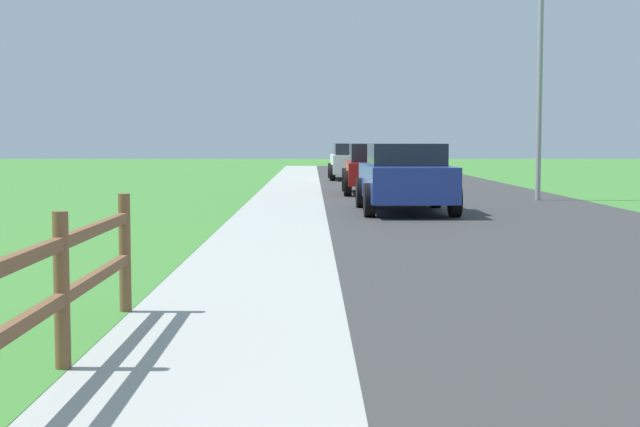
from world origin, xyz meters
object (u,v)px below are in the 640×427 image
(parked_suv_blue, at_px, (405,177))
(street_lamp, at_px, (544,58))
(parked_car_white, at_px, (355,161))
(parked_car_red, at_px, (378,168))

(parked_suv_blue, bearing_deg, street_lamp, 45.32)
(parked_car_white, bearing_deg, parked_car_red, -88.89)
(parked_car_red, bearing_deg, parked_car_white, 91.11)
(parked_suv_blue, bearing_deg, parked_car_red, 90.63)
(parked_car_red, bearing_deg, street_lamp, -37.41)
(parked_car_red, xyz_separation_m, street_lamp, (4.19, -3.21, 3.02))
(parked_car_red, xyz_separation_m, parked_car_white, (-0.20, 10.60, -0.01))
(parked_car_red, distance_m, street_lamp, 6.08)
(street_lamp, bearing_deg, parked_suv_blue, -134.68)
(parked_car_red, height_order, parked_car_white, parked_car_red)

